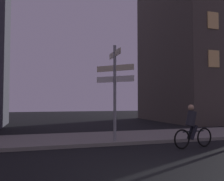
# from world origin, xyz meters

# --- Properties ---
(sidewalk_kerb) EXTENTS (40.00, 3.47, 0.14)m
(sidewalk_kerb) POSITION_xyz_m (0.00, 6.55, 0.07)
(sidewalk_kerb) COLOR gray
(sidewalk_kerb) RESTS_ON ground_plane
(signpost) EXTENTS (1.22, 1.44, 3.87)m
(signpost) POSITION_xyz_m (-0.14, 5.15, 2.47)
(signpost) COLOR gray
(signpost) RESTS_ON sidewalk_kerb
(cyclist) EXTENTS (1.81, 0.38, 1.61)m
(cyclist) POSITION_xyz_m (2.39, 3.60, 0.75)
(cyclist) COLOR black
(cyclist) RESTS_ON ground_plane
(building_right_block) EXTENTS (9.80, 9.76, 19.34)m
(building_right_block) POSITION_xyz_m (11.92, 14.76, 9.67)
(building_right_block) COLOR #4C443D
(building_right_block) RESTS_ON ground_plane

